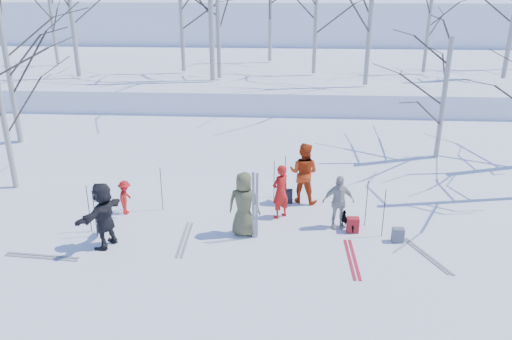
# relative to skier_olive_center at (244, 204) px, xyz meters

# --- Properties ---
(ground) EXTENTS (120.00, 120.00, 0.00)m
(ground) POSITION_rel_skier_olive_center_xyz_m (0.23, -0.08, -0.88)
(ground) COLOR white
(ground) RESTS_ON ground
(snow_ramp) EXTENTS (70.00, 9.49, 4.12)m
(snow_ramp) POSITION_rel_skier_olive_center_xyz_m (0.23, 6.92, -0.73)
(snow_ramp) COLOR white
(snow_ramp) RESTS_ON ground
(snow_plateau) EXTENTS (70.00, 18.00, 2.20)m
(snow_plateau) POSITION_rel_skier_olive_center_xyz_m (0.23, 16.92, 0.12)
(snow_plateau) COLOR white
(snow_plateau) RESTS_ON ground
(far_hill) EXTENTS (90.00, 30.00, 6.00)m
(far_hill) POSITION_rel_skier_olive_center_xyz_m (0.23, 37.92, 1.12)
(far_hill) COLOR white
(far_hill) RESTS_ON ground
(skier_olive_center) EXTENTS (0.93, 0.68, 1.75)m
(skier_olive_center) POSITION_rel_skier_olive_center_xyz_m (0.00, 0.00, 0.00)
(skier_olive_center) COLOR brown
(skier_olive_center) RESTS_ON ground
(skier_red_north) EXTENTS (0.68, 0.68, 1.59)m
(skier_red_north) POSITION_rel_skier_olive_center_xyz_m (0.94, 1.09, -0.08)
(skier_red_north) COLOR red
(skier_red_north) RESTS_ON ground
(skier_redor_behind) EXTENTS (1.09, 0.97, 1.87)m
(skier_redor_behind) POSITION_rel_skier_olive_center_xyz_m (1.61, 2.23, 0.06)
(skier_redor_behind) COLOR #B0320D
(skier_redor_behind) RESTS_ON ground
(skier_red_seated) EXTENTS (0.38, 0.66, 1.02)m
(skier_red_seated) POSITION_rel_skier_olive_center_xyz_m (-3.53, 1.04, -0.37)
(skier_red_seated) COLOR red
(skier_red_seated) RESTS_ON ground
(skier_cream_east) EXTENTS (0.93, 0.50, 1.51)m
(skier_cream_east) POSITION_rel_skier_olive_center_xyz_m (2.51, 0.57, -0.12)
(skier_cream_east) COLOR beige
(skier_cream_east) RESTS_ON ground
(skier_grey_west) EXTENTS (1.02, 1.69, 1.74)m
(skier_grey_west) POSITION_rel_skier_olive_center_xyz_m (-3.45, -0.86, -0.01)
(skier_grey_west) COLOR black
(skier_grey_west) RESTS_ON ground
(dog) EXTENTS (0.54, 0.62, 0.48)m
(dog) POSITION_rel_skier_olive_center_xyz_m (2.81, 0.44, -0.63)
(dog) COLOR black
(dog) RESTS_ON ground
(upright_ski_left) EXTENTS (0.07, 0.16, 1.90)m
(upright_ski_left) POSITION_rel_skier_olive_center_xyz_m (0.26, -0.23, 0.07)
(upright_ski_left) COLOR silver
(upright_ski_left) RESTS_ON ground
(upright_ski_right) EXTENTS (0.11, 0.23, 1.89)m
(upright_ski_right) POSITION_rel_skier_olive_center_xyz_m (0.35, -0.26, 0.07)
(upright_ski_right) COLOR silver
(upright_ski_right) RESTS_ON ground
(ski_pair_a) EXTENTS (1.54, 2.04, 0.02)m
(ski_pair_a) POSITION_rel_skier_olive_center_xyz_m (4.58, -0.83, -0.87)
(ski_pair_a) COLOR silver
(ski_pair_a) RESTS_ON ground
(ski_pair_b) EXTENTS (0.35, 1.92, 0.02)m
(ski_pair_b) POSITION_rel_skier_olive_center_xyz_m (-1.53, -0.42, -0.87)
(ski_pair_b) COLOR silver
(ski_pair_b) RESTS_ON ground
(ski_pair_c) EXTENTS (0.27, 1.91, 0.02)m
(ski_pair_c) POSITION_rel_skier_olive_center_xyz_m (2.74, -1.13, -0.87)
(ski_pair_c) COLOR red
(ski_pair_c) RESTS_ON ground
(ski_pair_d) EXTENTS (0.49, 1.93, 0.02)m
(ski_pair_d) POSITION_rel_skier_olive_center_xyz_m (-4.86, -1.52, -0.87)
(ski_pair_d) COLOR silver
(ski_pair_d) RESTS_ON ground
(ski_pole_a) EXTENTS (0.02, 0.02, 1.34)m
(ski_pole_a) POSITION_rel_skier_olive_center_xyz_m (-3.88, -0.39, -0.21)
(ski_pole_a) COLOR black
(ski_pole_a) RESTS_ON ground
(ski_pole_b) EXTENTS (0.02, 0.02, 1.34)m
(ski_pole_b) POSITION_rel_skier_olive_center_xyz_m (0.73, 2.13, -0.21)
(ski_pole_b) COLOR black
(ski_pole_b) RESTS_ON ground
(ski_pole_c) EXTENTS (0.02, 0.02, 1.34)m
(ski_pole_c) POSITION_rel_skier_olive_center_xyz_m (-4.14, -0.12, -0.21)
(ski_pole_c) COLOR black
(ski_pole_c) RESTS_ON ground
(ski_pole_d) EXTENTS (0.02, 0.02, 1.34)m
(ski_pole_d) POSITION_rel_skier_olive_center_xyz_m (3.66, 0.10, -0.21)
(ski_pole_d) COLOR black
(ski_pole_d) RESTS_ON ground
(ski_pole_e) EXTENTS (0.02, 0.02, 1.34)m
(ski_pole_e) POSITION_rel_skier_olive_center_xyz_m (3.29, 0.71, -0.21)
(ski_pole_e) COLOR black
(ski_pole_e) RESTS_ON ground
(ski_pole_f) EXTENTS (0.02, 0.02, 1.34)m
(ski_pole_f) POSITION_rel_skier_olive_center_xyz_m (-2.54, 1.35, -0.21)
(ski_pole_f) COLOR black
(ski_pole_f) RESTS_ON ground
(ski_pole_g) EXTENTS (0.02, 0.02, 1.34)m
(ski_pole_g) POSITION_rel_skier_olive_center_xyz_m (1.06, 2.58, -0.21)
(ski_pole_g) COLOR black
(ski_pole_g) RESTS_ON ground
(ski_pole_h) EXTENTS (0.02, 0.02, 1.34)m
(ski_pole_h) POSITION_rel_skier_olive_center_xyz_m (-3.62, -0.06, -0.21)
(ski_pole_h) COLOR black
(ski_pole_h) RESTS_ON ground
(backpack_red) EXTENTS (0.32, 0.22, 0.42)m
(backpack_red) POSITION_rel_skier_olive_center_xyz_m (2.91, 0.30, -0.67)
(backpack_red) COLOR #A4191D
(backpack_red) RESTS_ON ground
(backpack_grey) EXTENTS (0.30, 0.20, 0.38)m
(backpack_grey) POSITION_rel_skier_olive_center_xyz_m (4.02, -0.16, -0.69)
(backpack_grey) COLOR #595B61
(backpack_grey) RESTS_ON ground
(backpack_dark) EXTENTS (0.34, 0.24, 0.40)m
(backpack_dark) POSITION_rel_skier_olive_center_xyz_m (1.13, 2.14, -0.68)
(backpack_dark) COLOR black
(backpack_dark) RESTS_ON ground
(birch_plateau_a) EXTENTS (4.03, 4.03, 4.90)m
(birch_plateau_a) POSITION_rel_skier_olive_center_xyz_m (-11.27, 14.43, 3.77)
(birch_plateau_a) COLOR silver
(birch_plateau_a) RESTS_ON snow_plateau
(birch_plateau_b) EXTENTS (4.58, 4.58, 5.68)m
(birch_plateau_b) POSITION_rel_skier_olive_center_xyz_m (-4.06, 12.57, 4.17)
(birch_plateau_b) COLOR silver
(birch_plateau_b) RESTS_ON snow_plateau
(birch_plateau_c) EXTENTS (4.93, 4.93, 6.19)m
(birch_plateau_c) POSITION_rel_skier_olive_center_xyz_m (4.39, 9.71, 4.42)
(birch_plateau_c) COLOR silver
(birch_plateau_c) RESTS_ON snow_plateau
(birch_plateau_d) EXTENTS (4.26, 4.26, 5.24)m
(birch_plateau_d) POSITION_rel_skier_olive_center_xyz_m (2.30, 12.40, 3.94)
(birch_plateau_d) COLOR silver
(birch_plateau_d) RESTS_ON snow_plateau
(birch_plateau_f) EXTENTS (3.78, 3.78, 4.55)m
(birch_plateau_f) POSITION_rel_skier_olive_center_xyz_m (7.65, 13.05, 3.60)
(birch_plateau_f) COLOR silver
(birch_plateau_f) RESTS_ON snow_plateau
(birch_plateau_g) EXTENTS (4.64, 4.64, 5.77)m
(birch_plateau_g) POSITION_rel_skier_olive_center_xyz_m (-2.06, 10.88, 4.21)
(birch_plateau_g) COLOR silver
(birch_plateau_g) RESTS_ON snow_plateau
(birch_plateau_i) EXTENTS (5.25, 5.25, 6.65)m
(birch_plateau_i) POSITION_rel_skier_olive_center_xyz_m (-8.65, 10.84, 4.65)
(birch_plateau_i) COLOR silver
(birch_plateau_i) RESTS_ON snow_plateau
(birch_plateau_j) EXTENTS (4.84, 4.84, 6.05)m
(birch_plateau_j) POSITION_rel_skier_olive_center_xyz_m (0.03, 16.32, 4.35)
(birch_plateau_j) COLOR silver
(birch_plateau_j) RESTS_ON snow_plateau
(birch_edge_a) EXTENTS (4.18, 4.18, 5.12)m
(birch_edge_a) POSITION_rel_skier_olive_center_xyz_m (-7.78, 2.74, 1.69)
(birch_edge_a) COLOR silver
(birch_edge_a) RESTS_ON ground
(birch_edge_d) EXTENTS (5.38, 5.38, 6.83)m
(birch_edge_d) POSITION_rel_skier_olive_center_xyz_m (-9.16, 5.88, 2.54)
(birch_edge_d) COLOR silver
(birch_edge_d) RESTS_ON ground
(birch_edge_e) EXTENTS (3.85, 3.85, 4.64)m
(birch_edge_e) POSITION_rel_skier_olive_center_xyz_m (6.46, 5.48, 1.45)
(birch_edge_e) COLOR silver
(birch_edge_e) RESTS_ON ground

